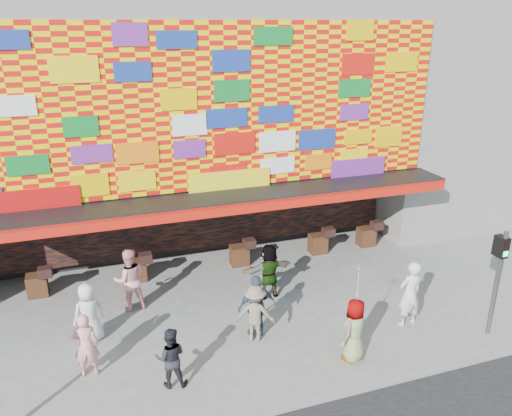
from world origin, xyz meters
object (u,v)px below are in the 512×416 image
object	(u,v)px
ped_d	(255,313)
ped_e	(257,306)
ped_a	(89,313)
ped_c	(171,358)
ped_g	(355,330)
ped_h	(410,294)
ped_f	(269,271)
ped_b	(86,345)
parasol	(358,284)
ped_i	(129,279)
signal_right	(499,272)

from	to	relation	value
ped_d	ped_e	size ratio (longest dim) A/B	0.89
ped_a	ped_e	bearing A→B (deg)	147.43
ped_c	ped_e	bearing A→B (deg)	-140.64
ped_e	ped_g	xyz separation A→B (m)	(1.94, -1.75, -0.06)
ped_c	ped_h	size ratio (longest dim) A/B	0.78
ped_a	ped_h	world-z (taller)	ped_h
ped_g	ped_f	bearing A→B (deg)	-104.95
ped_b	ped_f	distance (m)	5.70
ped_a	ped_d	distance (m)	4.34
ped_d	parasol	xyz separation A→B (m)	(2.04, -1.58, 1.34)
ped_g	ped_i	xyz separation A→B (m)	(-5.00, 4.23, 0.11)
ped_b	ped_f	world-z (taller)	ped_f
ped_a	ped_b	xyz separation A→B (m)	(-0.10, -1.44, -0.00)
ped_e	ped_f	distance (m)	2.05
ped_d	ped_g	xyz separation A→B (m)	(2.04, -1.58, 0.04)
ped_e	parasol	bearing A→B (deg)	134.72
ped_b	signal_right	bearing A→B (deg)	176.20
signal_right	ped_e	world-z (taller)	signal_right
ped_c	ped_d	xyz separation A→B (m)	(2.40, 1.06, 0.05)
ped_d	ped_f	distance (m)	2.25
signal_right	ped_b	xyz separation A→B (m)	(-10.30, 1.71, -1.03)
ped_e	ped_i	distance (m)	3.94
ped_b	ped_e	distance (m)	4.33
signal_right	ped_g	size ratio (longest dim) A/B	1.79
ped_h	ped_i	world-z (taller)	ped_h
ped_f	parasol	xyz separation A→B (m)	(0.94, -3.54, 1.27)
signal_right	ped_a	size ratio (longest dim) A/B	1.79
ped_h	parasol	xyz separation A→B (m)	(-2.19, -0.88, 1.18)
ped_a	ped_e	size ratio (longest dim) A/B	0.94
ped_b	ped_c	distance (m)	2.07
ped_e	ped_h	bearing A→B (deg)	164.89
signal_right	ped_h	xyz separation A→B (m)	(-1.85, 1.08, -0.90)
ped_c	ped_a	bearing A→B (deg)	-41.57
ped_a	ped_e	world-z (taller)	ped_e
ped_c	ped_f	distance (m)	4.63
ped_b	ped_d	bearing A→B (deg)	-173.44
ped_c	ped_b	bearing A→B (deg)	-15.36
ped_g	ped_h	xyz separation A→B (m)	(2.19, 0.88, 0.13)
ped_e	parasol	world-z (taller)	parasol
ped_b	ped_g	bearing A→B (deg)	172.07
signal_right	ped_f	distance (m)	6.31
ped_e	ped_i	bearing A→B (deg)	-42.16
ped_a	ped_g	size ratio (longest dim) A/B	1.00
ped_c	ped_i	xyz separation A→B (m)	(-0.55, 3.71, 0.20)
ped_d	ped_i	bearing A→B (deg)	-16.84
ped_f	signal_right	bearing A→B (deg)	138.01
ped_b	ped_c	bearing A→B (deg)	157.07
ped_b	ped_g	xyz separation A→B (m)	(6.26, -1.51, 0.00)
ped_a	ped_c	distance (m)	2.97
ped_a	ped_f	size ratio (longest dim) A/B	0.96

